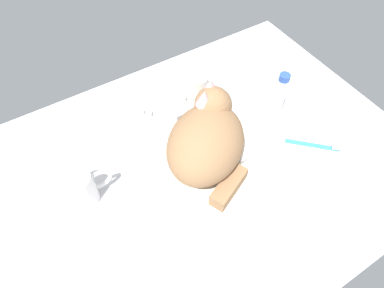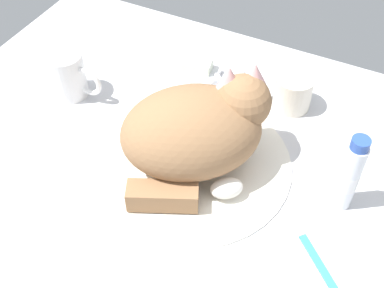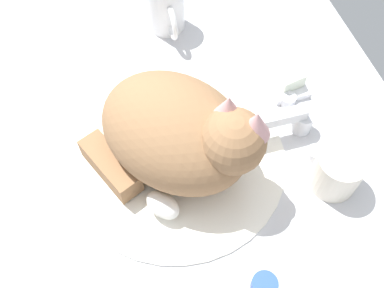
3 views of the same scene
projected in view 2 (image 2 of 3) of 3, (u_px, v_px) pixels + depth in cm
name	position (u px, v px, depth cm)	size (l,w,h in cm)	color
ground_plane	(191.00, 169.00, 91.23)	(110.00, 82.50, 3.00)	silver
sink_basin	(191.00, 162.00, 89.85)	(36.03, 36.03, 0.78)	white
faucet	(237.00, 86.00, 100.77)	(14.38, 11.17, 5.98)	silver
cat	(199.00, 129.00, 84.02)	(30.33, 29.48, 17.60)	#936B47
coffee_mug	(68.00, 75.00, 99.68)	(11.83, 7.42, 9.69)	white
rinse_cup	(293.00, 92.00, 98.06)	(7.47, 7.47, 7.16)	silver
soap_dish	(197.00, 72.00, 106.96)	(9.00, 6.40, 1.20)	white
soap_bar	(197.00, 65.00, 105.52)	(6.00, 4.53, 2.75)	silver
toothpaste_bottle	(349.00, 175.00, 78.93)	(3.47, 3.47, 15.35)	white
toothbrush	(329.00, 279.00, 73.95)	(11.42, 10.97, 1.60)	#388CD8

